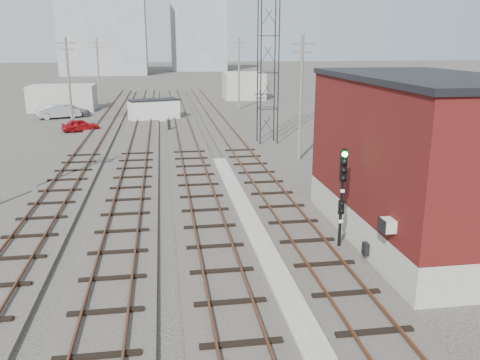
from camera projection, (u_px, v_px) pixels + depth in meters
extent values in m
plane|color=#282621|center=(189.00, 108.00, 67.56)|extent=(320.00, 320.00, 0.00)
cube|color=#332D28|center=(227.00, 134.00, 47.87)|extent=(3.20, 90.00, 0.20)
cube|color=#4C2816|center=(220.00, 132.00, 47.70)|extent=(0.07, 90.00, 0.12)
cube|color=#4C2816|center=(235.00, 132.00, 47.91)|extent=(0.07, 90.00, 0.12)
cube|color=#332D28|center=(185.00, 135.00, 47.29)|extent=(3.20, 90.00, 0.20)
cube|color=#4C2816|center=(177.00, 133.00, 47.12)|extent=(0.07, 90.00, 0.12)
cube|color=#4C2816|center=(192.00, 133.00, 47.33)|extent=(0.07, 90.00, 0.12)
cube|color=#332D28|center=(141.00, 136.00, 46.70)|extent=(3.20, 90.00, 0.20)
cube|color=#4C2816|center=(133.00, 134.00, 46.54)|extent=(0.07, 90.00, 0.12)
cube|color=#4C2816|center=(149.00, 134.00, 46.75)|extent=(0.07, 90.00, 0.12)
cube|color=#332D28|center=(96.00, 138.00, 46.12)|extent=(3.20, 90.00, 0.20)
cube|color=#4C2816|center=(88.00, 135.00, 45.96)|extent=(0.07, 90.00, 0.12)
cube|color=#4C2816|center=(104.00, 135.00, 46.16)|extent=(0.07, 90.00, 0.12)
cube|color=gray|center=(253.00, 228.00, 23.73)|extent=(0.90, 28.00, 0.26)
cube|color=gray|center=(415.00, 222.00, 22.68)|extent=(6.00, 12.00, 1.50)
cube|color=#5D1716|center=(422.00, 145.00, 21.76)|extent=(6.00, 12.00, 5.50)
cube|color=black|center=(428.00, 78.00, 21.01)|extent=(6.20, 12.20, 0.25)
cube|color=beige|center=(387.00, 225.00, 18.00)|extent=(0.45, 0.62, 0.45)
cube|color=black|center=(366.00, 249.00, 20.39)|extent=(0.20, 0.35, 0.50)
cylinder|color=black|center=(261.00, 55.00, 41.72)|extent=(0.10, 0.10, 15.00)
cylinder|color=black|center=(279.00, 55.00, 41.93)|extent=(0.10, 0.10, 15.00)
cylinder|color=black|center=(258.00, 54.00, 43.15)|extent=(0.10, 0.10, 15.00)
cylinder|color=black|center=(275.00, 54.00, 43.37)|extent=(0.10, 0.10, 15.00)
cylinder|color=#595147|center=(69.00, 84.00, 50.24)|extent=(0.24, 0.24, 9.00)
cube|color=#595147|center=(66.00, 43.00, 49.22)|extent=(1.80, 0.12, 0.12)
cube|color=#595147|center=(66.00, 49.00, 49.37)|extent=(1.40, 0.12, 0.12)
cylinder|color=#595147|center=(98.00, 70.00, 74.08)|extent=(0.24, 0.24, 9.00)
cube|color=#595147|center=(96.00, 43.00, 73.06)|extent=(1.80, 0.12, 0.12)
cube|color=#595147|center=(97.00, 47.00, 73.21)|extent=(1.40, 0.12, 0.12)
cylinder|color=#595147|center=(301.00, 99.00, 36.80)|extent=(0.24, 0.24, 9.00)
cube|color=#595147|center=(302.00, 44.00, 35.77)|extent=(1.80, 0.12, 0.12)
cube|color=#595147|center=(302.00, 52.00, 35.93)|extent=(1.40, 0.12, 0.12)
cylinder|color=#595147|center=(239.00, 74.00, 65.41)|extent=(0.24, 0.24, 9.00)
cube|color=#595147|center=(239.00, 43.00, 64.38)|extent=(1.80, 0.12, 0.12)
cube|color=#595147|center=(239.00, 48.00, 64.54)|extent=(1.40, 0.12, 0.12)
cube|color=gray|center=(102.00, 16.00, 132.49)|extent=(22.00, 14.00, 30.00)
cube|color=gray|center=(198.00, 26.00, 151.11)|extent=(16.00, 12.00, 26.00)
cube|color=gray|center=(63.00, 98.00, 64.80)|extent=(8.00, 5.00, 3.20)
cube|color=gray|center=(243.00, 86.00, 77.88)|extent=(6.00, 6.00, 4.00)
cube|color=gray|center=(339.00, 249.00, 21.50)|extent=(0.40, 0.40, 0.10)
cylinder|color=black|center=(341.00, 201.00, 20.93)|extent=(0.13, 0.13, 4.40)
cube|color=black|center=(343.00, 166.00, 20.52)|extent=(0.29, 0.10, 1.32)
sphere|color=#0CE533|center=(345.00, 154.00, 20.30)|extent=(0.22, 0.22, 0.22)
sphere|color=black|center=(344.00, 162.00, 20.39)|extent=(0.22, 0.22, 0.22)
sphere|color=black|center=(344.00, 170.00, 20.48)|extent=(0.22, 0.22, 0.22)
sphere|color=black|center=(344.00, 178.00, 20.57)|extent=(0.22, 0.22, 0.22)
cube|color=black|center=(341.00, 207.00, 20.99)|extent=(0.24, 0.09, 0.61)
cube|color=white|center=(343.00, 191.00, 20.74)|extent=(0.18, 0.02, 0.13)
cube|color=white|center=(341.00, 221.00, 21.09)|extent=(0.18, 0.02, 0.13)
cube|color=black|center=(169.00, 125.00, 49.75)|extent=(0.32, 0.32, 1.03)
cylinder|color=black|center=(169.00, 118.00, 49.57)|extent=(0.08, 0.08, 0.31)
cube|color=silver|center=(154.00, 110.00, 56.78)|extent=(5.81, 3.63, 2.25)
cube|color=black|center=(153.00, 100.00, 56.47)|extent=(6.04, 3.85, 0.11)
imported|color=maroon|center=(80.00, 125.00, 49.78)|extent=(3.85, 2.42, 1.22)
imported|color=#97999E|center=(59.00, 111.00, 58.19)|extent=(5.09, 3.24, 1.59)
imported|color=slate|center=(70.00, 111.00, 59.77)|extent=(4.85, 2.46, 1.35)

